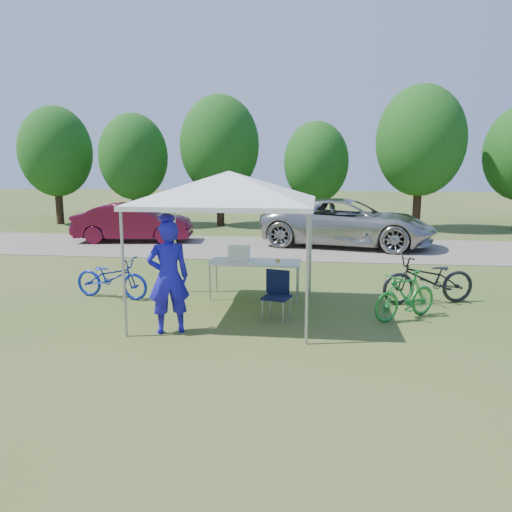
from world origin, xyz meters
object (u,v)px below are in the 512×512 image
at_px(bike_blue, 112,278).
at_px(bike_dark, 429,279).
at_px(bike_green, 405,295).
at_px(minivan, 348,222).
at_px(folding_table, 255,263).
at_px(cooler, 239,253).
at_px(folding_chair, 277,290).
at_px(cyclist, 168,277).
at_px(sedan, 134,222).

relative_size(bike_blue, bike_dark, 0.87).
relative_size(bike_green, bike_dark, 0.76).
height_order(bike_blue, minivan, minivan).
relative_size(folding_table, bike_green, 1.31).
bearing_deg(bike_dark, cooler, -106.83).
bearing_deg(bike_dark, folding_chair, -81.62).
distance_m(cyclist, minivan, 10.47).
xyz_separation_m(folding_table, cooler, (-0.35, 0.00, 0.21)).
bearing_deg(cooler, minivan, 69.87).
height_order(cyclist, sedan, cyclist).
relative_size(bike_green, sedan, 0.34).
distance_m(folding_chair, bike_green, 2.38).
relative_size(folding_table, cooler, 4.32).
relative_size(folding_table, cyclist, 1.01).
relative_size(folding_table, bike_blue, 1.14).
distance_m(cooler, cyclist, 2.60).
bearing_deg(folding_table, folding_chair, -67.18).
bearing_deg(cooler, bike_green, -19.67).
bearing_deg(folding_chair, bike_blue, -179.38).
xyz_separation_m(cyclist, bike_dark, (4.78, 2.42, -0.45)).
height_order(folding_table, minivan, minivan).
xyz_separation_m(bike_green, sedan, (-8.51, 8.65, 0.28)).
bearing_deg(bike_blue, folding_chair, -95.21).
bearing_deg(bike_dark, sedan, -145.54).
xyz_separation_m(bike_dark, minivan, (-1.26, 7.43, 0.33)).
distance_m(folding_table, bike_green, 3.21).
bearing_deg(bike_blue, cyclist, -126.97).
xyz_separation_m(cooler, bike_dark, (3.97, -0.04, -0.45)).
bearing_deg(bike_dark, bike_green, -46.07).
height_order(bike_green, sedan, sedan).
relative_size(bike_dark, sedan, 0.46).
height_order(bike_dark, minivan, minivan).
height_order(cyclist, bike_dark, cyclist).
xyz_separation_m(cyclist, minivan, (3.52, 9.86, -0.11)).
bearing_deg(bike_green, minivan, 147.51).
xyz_separation_m(cooler, minivan, (2.71, 7.39, -0.11)).
distance_m(folding_table, folding_chair, 1.57).
xyz_separation_m(folding_chair, bike_blue, (-3.66, 1.00, -0.08)).
distance_m(folding_table, cooler, 0.40).
distance_m(folding_chair, minivan, 9.00).
distance_m(folding_table, cyclist, 2.73).
height_order(cyclist, minivan, cyclist).
relative_size(bike_blue, bike_green, 1.15).
bearing_deg(sedan, bike_dark, -137.03).
xyz_separation_m(bike_blue, sedan, (-2.49, 7.89, 0.28)).
bearing_deg(bike_green, cooler, -146.21).
bearing_deg(minivan, sedan, 101.65).
xyz_separation_m(folding_chair, minivan, (1.76, 8.82, 0.32)).
height_order(folding_table, cyclist, cyclist).
height_order(folding_chair, cyclist, cyclist).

